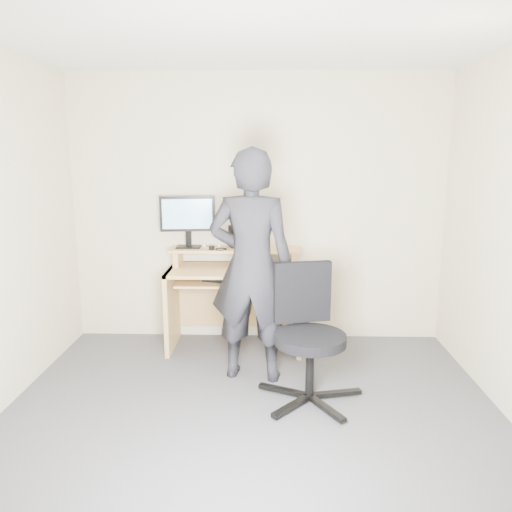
{
  "coord_description": "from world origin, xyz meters",
  "views": [
    {
      "loc": [
        0.12,
        -2.93,
        1.78
      ],
      "look_at": [
        0.01,
        1.05,
        0.95
      ],
      "focal_mm": 35.0,
      "sensor_mm": 36.0,
      "label": 1
    }
  ],
  "objects_px": {
    "desk": "(235,288)",
    "monitor": "(188,217)",
    "office_chair": "(308,329)",
    "person": "(251,266)"
  },
  "relations": [
    {
      "from": "desk",
      "to": "person",
      "type": "height_order",
      "value": "person"
    },
    {
      "from": "person",
      "to": "desk",
      "type": "bearing_deg",
      "value": -67.51
    },
    {
      "from": "monitor",
      "to": "desk",
      "type": "bearing_deg",
      "value": -16.07
    },
    {
      "from": "desk",
      "to": "office_chair",
      "type": "distance_m",
      "value": 1.19
    },
    {
      "from": "office_chair",
      "to": "desk",
      "type": "bearing_deg",
      "value": 107.41
    },
    {
      "from": "office_chair",
      "to": "person",
      "type": "distance_m",
      "value": 0.66
    },
    {
      "from": "monitor",
      "to": "office_chair",
      "type": "height_order",
      "value": "monitor"
    },
    {
      "from": "desk",
      "to": "monitor",
      "type": "xyz_separation_m",
      "value": [
        -0.44,
        0.07,
        0.65
      ]
    },
    {
      "from": "monitor",
      "to": "office_chair",
      "type": "distance_m",
      "value": 1.65
    },
    {
      "from": "monitor",
      "to": "person",
      "type": "xyz_separation_m",
      "value": [
        0.61,
        -0.77,
        -0.28
      ]
    }
  ]
}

